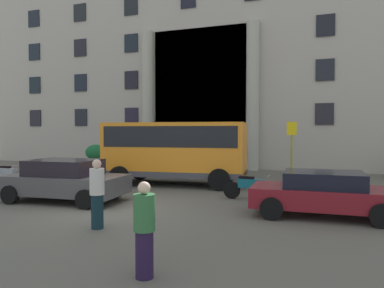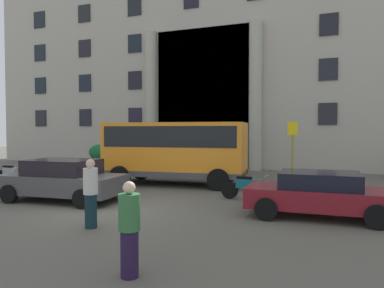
{
  "view_description": "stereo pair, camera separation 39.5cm",
  "coord_description": "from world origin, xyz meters",
  "px_view_note": "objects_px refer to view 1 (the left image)",
  "views": [
    {
      "loc": [
        6.19,
        -9.58,
        2.43
      ],
      "look_at": [
        0.76,
        5.64,
        1.84
      ],
      "focal_mm": 33.97,
      "sensor_mm": 36.0,
      "label": 1
    },
    {
      "loc": [
        6.56,
        -9.44,
        2.43
      ],
      "look_at": [
        0.76,
        5.64,
        1.84
      ],
      "focal_mm": 33.97,
      "sensor_mm": 36.0,
      "label": 2
    }
  ],
  "objects_px": {
    "parked_coupe_end": "(323,193)",
    "motorcycle_near_kerb": "(250,187)",
    "motorcycle_far_end": "(8,174)",
    "hedge_planter_far_east": "(159,159)",
    "bus_stop_sign": "(292,146)",
    "hedge_planter_entrance_right": "(96,157)",
    "parked_sedan_far": "(64,180)",
    "pedestrian_man_red_shirt": "(97,194)",
    "pedestrian_woman_dark_dress": "(144,230)",
    "orange_minibus": "(176,148)"
  },
  "relations": [
    {
      "from": "parked_coupe_end",
      "to": "motorcycle_near_kerb",
      "type": "bearing_deg",
      "value": 142.64
    },
    {
      "from": "motorcycle_far_end",
      "to": "hedge_planter_far_east",
      "type": "bearing_deg",
      "value": 66.21
    },
    {
      "from": "parked_coupe_end",
      "to": "motorcycle_near_kerb",
      "type": "height_order",
      "value": "parked_coupe_end"
    },
    {
      "from": "parked_coupe_end",
      "to": "bus_stop_sign",
      "type": "bearing_deg",
      "value": 100.73
    },
    {
      "from": "hedge_planter_entrance_right",
      "to": "bus_stop_sign",
      "type": "bearing_deg",
      "value": -11.97
    },
    {
      "from": "parked_sedan_far",
      "to": "pedestrian_man_red_shirt",
      "type": "relative_size",
      "value": 2.49
    },
    {
      "from": "pedestrian_man_red_shirt",
      "to": "hedge_planter_entrance_right",
      "type": "bearing_deg",
      "value": -36.18
    },
    {
      "from": "hedge_planter_far_east",
      "to": "parked_coupe_end",
      "type": "xyz_separation_m",
      "value": [
        9.35,
        -9.12,
        -0.02
      ]
    },
    {
      "from": "hedge_planter_far_east",
      "to": "motorcycle_near_kerb",
      "type": "distance_m",
      "value": 10.14
    },
    {
      "from": "hedge_planter_entrance_right",
      "to": "hedge_planter_far_east",
      "type": "bearing_deg",
      "value": 3.64
    },
    {
      "from": "pedestrian_woman_dark_dress",
      "to": "parked_coupe_end",
      "type": "bearing_deg",
      "value": 143.25
    },
    {
      "from": "hedge_planter_far_east",
      "to": "parked_sedan_far",
      "type": "bearing_deg",
      "value": -84.43
    },
    {
      "from": "hedge_planter_entrance_right",
      "to": "parked_coupe_end",
      "type": "distance_m",
      "value": 16.24
    },
    {
      "from": "parked_coupe_end",
      "to": "motorcycle_far_end",
      "type": "xyz_separation_m",
      "value": [
        -13.43,
        1.74,
        -0.21
      ]
    },
    {
      "from": "parked_coupe_end",
      "to": "motorcycle_near_kerb",
      "type": "distance_m",
      "value": 2.97
    },
    {
      "from": "orange_minibus",
      "to": "pedestrian_man_red_shirt",
      "type": "relative_size",
      "value": 3.73
    },
    {
      "from": "motorcycle_far_end",
      "to": "pedestrian_man_red_shirt",
      "type": "xyz_separation_m",
      "value": [
        8.14,
        -4.98,
        0.42
      ]
    },
    {
      "from": "parked_sedan_far",
      "to": "pedestrian_woman_dark_dress",
      "type": "xyz_separation_m",
      "value": [
        5.59,
        -4.93,
        0.07
      ]
    },
    {
      "from": "parked_coupe_end",
      "to": "pedestrian_woman_dark_dress",
      "type": "height_order",
      "value": "pedestrian_woman_dark_dress"
    },
    {
      "from": "orange_minibus",
      "to": "pedestrian_man_red_shirt",
      "type": "xyz_separation_m",
      "value": [
        0.93,
        -7.46,
        -0.79
      ]
    },
    {
      "from": "motorcycle_near_kerb",
      "to": "pedestrian_woman_dark_dress",
      "type": "height_order",
      "value": "pedestrian_woman_dark_dress"
    },
    {
      "from": "bus_stop_sign",
      "to": "parked_coupe_end",
      "type": "distance_m",
      "value": 6.48
    },
    {
      "from": "parked_sedan_far",
      "to": "pedestrian_woman_dark_dress",
      "type": "bearing_deg",
      "value": -44.66
    },
    {
      "from": "parked_sedan_far",
      "to": "motorcycle_far_end",
      "type": "xyz_separation_m",
      "value": [
        -5.03,
        2.36,
        -0.28
      ]
    },
    {
      "from": "bus_stop_sign",
      "to": "parked_coupe_end",
      "type": "bearing_deg",
      "value": -77.82
    },
    {
      "from": "parked_sedan_far",
      "to": "motorcycle_far_end",
      "type": "distance_m",
      "value": 5.57
    },
    {
      "from": "parked_sedan_far",
      "to": "parked_coupe_end",
      "type": "height_order",
      "value": "parked_sedan_far"
    },
    {
      "from": "parked_sedan_far",
      "to": "parked_coupe_end",
      "type": "bearing_deg",
      "value": 1.0
    },
    {
      "from": "pedestrian_woman_dark_dress",
      "to": "hedge_planter_entrance_right",
      "type": "bearing_deg",
      "value": -153.09
    },
    {
      "from": "motorcycle_near_kerb",
      "to": "motorcycle_far_end",
      "type": "height_order",
      "value": "same"
    },
    {
      "from": "pedestrian_woman_dark_dress",
      "to": "orange_minibus",
      "type": "bearing_deg",
      "value": -170.68
    },
    {
      "from": "bus_stop_sign",
      "to": "hedge_planter_far_east",
      "type": "distance_m",
      "value": 8.56
    },
    {
      "from": "orange_minibus",
      "to": "parked_sedan_far",
      "type": "relative_size",
      "value": 1.5
    },
    {
      "from": "motorcycle_far_end",
      "to": "parked_coupe_end",
      "type": "bearing_deg",
      "value": -2.22
    },
    {
      "from": "orange_minibus",
      "to": "motorcycle_near_kerb",
      "type": "distance_m",
      "value": 4.71
    },
    {
      "from": "parked_sedan_far",
      "to": "motorcycle_near_kerb",
      "type": "distance_m",
      "value": 6.45
    },
    {
      "from": "hedge_planter_entrance_right",
      "to": "pedestrian_man_red_shirt",
      "type": "xyz_separation_m",
      "value": [
        8.33,
        -12.09,
        0.12
      ]
    },
    {
      "from": "hedge_planter_entrance_right",
      "to": "hedge_planter_far_east",
      "type": "height_order",
      "value": "hedge_planter_entrance_right"
    },
    {
      "from": "bus_stop_sign",
      "to": "hedge_planter_entrance_right",
      "type": "bearing_deg",
      "value": 168.03
    },
    {
      "from": "hedge_planter_entrance_right",
      "to": "pedestrian_woman_dark_dress",
      "type": "xyz_separation_m",
      "value": [
        10.82,
        -14.41,
        0.05
      ]
    },
    {
      "from": "orange_minibus",
      "to": "hedge_planter_far_east",
      "type": "xyz_separation_m",
      "value": [
        -3.12,
        4.9,
        -0.97
      ]
    },
    {
      "from": "parked_coupe_end",
      "to": "hedge_planter_far_east",
      "type": "bearing_deg",
      "value": 134.25
    },
    {
      "from": "pedestrian_woman_dark_dress",
      "to": "hedge_planter_far_east",
      "type": "bearing_deg",
      "value": -165.95
    },
    {
      "from": "pedestrian_woman_dark_dress",
      "to": "bus_stop_sign",
      "type": "bearing_deg",
      "value": 162.99
    },
    {
      "from": "parked_sedan_far",
      "to": "motorcycle_far_end",
      "type": "height_order",
      "value": "parked_sedan_far"
    },
    {
      "from": "hedge_planter_far_east",
      "to": "motorcycle_far_end",
      "type": "distance_m",
      "value": 8.44
    },
    {
      "from": "pedestrian_woman_dark_dress",
      "to": "motorcycle_far_end",
      "type": "bearing_deg",
      "value": -134.46
    },
    {
      "from": "orange_minibus",
      "to": "motorcycle_far_end",
      "type": "bearing_deg",
      "value": -167.19
    },
    {
      "from": "hedge_planter_far_east",
      "to": "motorcycle_far_end",
      "type": "xyz_separation_m",
      "value": [
        -4.08,
        -7.38,
        -0.24
      ]
    },
    {
      "from": "orange_minibus",
      "to": "parked_sedan_far",
      "type": "height_order",
      "value": "orange_minibus"
    }
  ]
}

